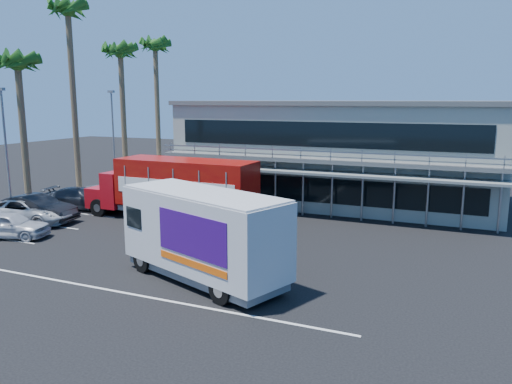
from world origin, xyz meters
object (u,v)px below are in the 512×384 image
at_px(white_van, 203,234).
at_px(parked_car_a, 10,225).
at_px(red_truck, 175,187).
at_px(parked_car_b, 36,209).

height_order(white_van, parked_car_a, white_van).
distance_m(white_van, parked_car_a, 13.02).
relative_size(red_truck, parked_car_a, 2.72).
bearing_deg(parked_car_b, red_truck, -70.57).
bearing_deg(red_truck, parked_car_b, -152.41).
bearing_deg(parked_car_b, parked_car_a, -161.81).
distance_m(red_truck, parked_car_b, 8.60).
bearing_deg(white_van, parked_car_b, -177.92).
height_order(parked_car_a, parked_car_b, parked_car_b).
bearing_deg(white_van, parked_car_a, -166.54).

